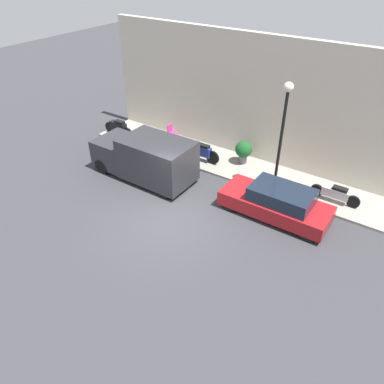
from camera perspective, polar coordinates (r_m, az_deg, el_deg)
ground_plane at (r=14.41m, az=-3.60°, el=-4.09°), size 60.00×60.00×0.00m
sidewalk at (r=17.78m, az=5.93°, el=4.13°), size 2.36×15.09×0.11m
building_facade at (r=17.67m, az=8.65°, el=13.84°), size 0.30×15.09×5.74m
parked_car at (r=14.53m, az=12.80°, el=-1.56°), size 1.65×4.17×1.29m
delivery_van at (r=16.53m, az=-7.23°, el=5.31°), size 1.98×4.68×1.97m
motorcycle_black at (r=20.56m, az=-11.14°, el=9.63°), size 0.30×1.89×0.86m
motorcycle_blue at (r=17.76m, az=1.40°, el=6.21°), size 0.30×1.97×0.85m
scooter_silver at (r=15.95m, az=21.03°, el=-0.20°), size 0.30×1.98×0.71m
streetlamp at (r=14.72m, az=13.82°, el=10.68°), size 0.37×0.37×4.59m
potted_plant at (r=17.61m, az=7.86°, el=6.33°), size 0.79×0.79×1.11m
cafe_chair at (r=19.63m, az=-3.13°, el=9.19°), size 0.40×0.40×0.89m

